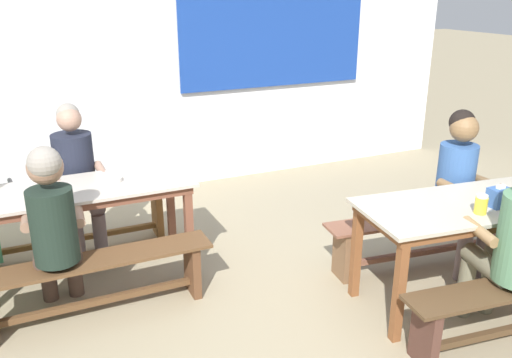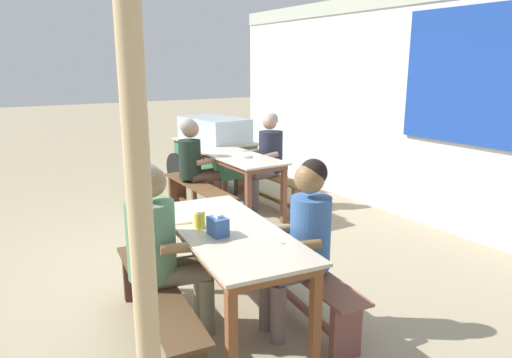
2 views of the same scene
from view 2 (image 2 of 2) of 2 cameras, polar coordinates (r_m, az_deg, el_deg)
The scene contains 17 objects.
ground_plane at distance 4.84m, azimuth -8.24°, elevation -9.71°, with size 40.00×40.00×0.00m, color gray.
backdrop_wall at distance 6.23m, azimuth 17.75°, elevation 9.02°, with size 7.23×0.23×2.80m.
dining_table_far at distance 6.18m, azimuth -2.58°, elevation 2.23°, with size 1.68×0.64×0.77m.
dining_table_near at distance 3.43m, azimuth -3.39°, elevation -7.32°, with size 1.71×0.87×0.77m.
bench_far_back at distance 6.54m, azimuth 1.56°, elevation -0.72°, with size 1.65×0.26×0.43m.
bench_far_front at distance 6.03m, azimuth -7.00°, elevation -2.04°, with size 1.61×0.29×0.43m.
bench_near_back at distance 3.80m, azimuth 4.41°, elevation -11.74°, with size 1.70×0.45×0.43m.
bench_near_front at distance 3.45m, azimuth -11.90°, elevation -14.73°, with size 1.68×0.45×0.43m.
food_cart at distance 7.43m, azimuth -5.13°, elevation 3.90°, with size 1.74×0.98×1.11m.
person_right_near_table at distance 3.40m, azimuth 5.70°, elevation -6.78°, with size 0.43×0.52×1.28m.
person_center_facing at distance 6.38m, azimuth 1.34°, elevation 2.94°, with size 0.45×0.55×1.29m.
person_left_back_turned at distance 6.16m, azimuth -7.38°, elevation 2.42°, with size 0.41×0.54×1.25m.
person_near_front at distance 3.35m, azimuth -11.47°, elevation -7.41°, with size 0.50×0.59×1.29m.
tissue_box at distance 3.27m, azimuth -4.65°, elevation -5.71°, with size 0.14×0.11×0.15m.
condiment_jar at distance 3.43m, azimuth -6.84°, elevation -4.87°, with size 0.08×0.08×0.13m.
soup_bowl at distance 5.96m, azimuth -1.31°, elevation 2.80°, with size 0.17×0.17×0.04m, color silver.
wooden_support_post at distance 2.18m, azimuth -13.62°, elevation -8.06°, with size 0.11×0.11×2.25m, color tan.
Camera 2 is at (4.09, -1.73, 1.92)m, focal length 33.01 mm.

